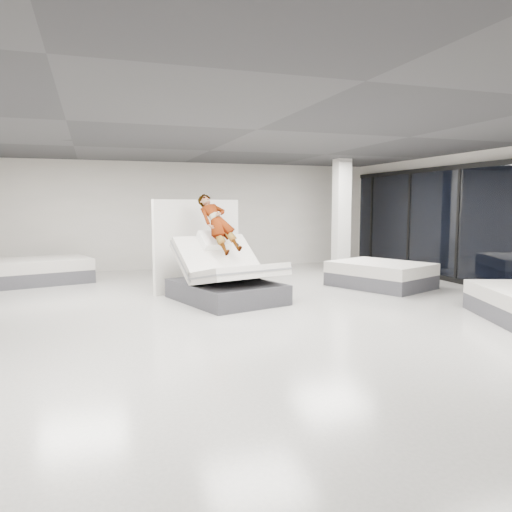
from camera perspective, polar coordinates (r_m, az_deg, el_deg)
name	(u,v)px	position (r m, az deg, el deg)	size (l,w,h in m)	color
room	(257,225)	(8.54, 0.10, 3.56)	(14.00, 14.04, 3.20)	beige
hero_bed	(227,280)	(10.07, -3.38, -2.76)	(2.23, 2.60, 1.41)	#39393E
person	(218,235)	(10.26, -4.36, 2.36)	(0.55, 0.36, 1.52)	slate
remote	(236,244)	(10.08, -2.27, 1.40)	(0.05, 0.14, 0.03)	black
divider_panel	(198,245)	(11.36, -6.66, 1.23)	(2.26, 0.10, 2.05)	silver
flat_bed_right_far	(380,275)	(12.14, 14.04, -2.09)	(2.33, 2.60, 0.59)	#39393E
flat_bed_left_far	(42,271)	(13.55, -23.31, -1.54)	(2.56, 2.18, 0.60)	#39393E
column	(341,217)	(14.27, 9.72, 4.45)	(0.40, 0.40, 3.20)	silver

